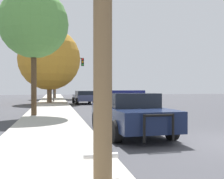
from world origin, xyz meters
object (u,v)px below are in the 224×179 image
object	(u,v)px
tree_sidewalk_mid	(49,59)
tree_sidewalk_far	(55,58)
tree_sidewalk_near	(34,24)
fire_hydrant	(101,153)
police_car	(129,112)
car_background_midblock	(84,97)
traffic_light	(66,70)

from	to	relation	value
tree_sidewalk_mid	tree_sidewalk_far	bearing A→B (deg)	87.15
tree_sidewalk_near	fire_hydrant	bearing A→B (deg)	-80.51
tree_sidewalk_near	tree_sidewalk_mid	bearing A→B (deg)	87.21
police_car	car_background_midblock	world-z (taller)	police_car
fire_hydrant	tree_sidewalk_far	distance (m)	35.89
fire_hydrant	car_background_midblock	world-z (taller)	car_background_midblock
traffic_light	tree_sidewalk_near	distance (m)	16.27
police_car	traffic_light	xyz separation A→B (m)	(-1.34, 22.14, 2.88)
tree_sidewalk_mid	police_car	bearing A→B (deg)	-80.64
traffic_light	tree_sidewalk_near	bearing A→B (deg)	-98.52
tree_sidewalk_far	tree_sidewalk_mid	bearing A→B (deg)	-92.85
car_background_midblock	tree_sidewalk_far	xyz separation A→B (m)	(-2.79, 12.23, 5.08)
fire_hydrant	car_background_midblock	xyz separation A→B (m)	(2.11, 23.27, 0.16)
fire_hydrant	tree_sidewalk_far	bearing A→B (deg)	91.09
tree_sidewalk_far	police_car	bearing A→B (deg)	-85.21
car_background_midblock	tree_sidewalk_near	size ratio (longest dim) A/B	0.59
fire_hydrant	tree_sidewalk_mid	world-z (taller)	tree_sidewalk_mid
fire_hydrant	tree_sidewalk_far	world-z (taller)	tree_sidewalk_far
traffic_light	tree_sidewalk_mid	bearing A→B (deg)	-119.07
car_background_midblock	tree_sidewalk_far	size ratio (longest dim) A/B	0.46
tree_sidewalk_near	traffic_light	bearing A→B (deg)	81.48
tree_sidewalk_mid	tree_sidewalk_near	distance (m)	12.86
fire_hydrant	car_background_midblock	size ratio (longest dim) A/B	0.19
fire_hydrant	tree_sidewalk_near	bearing A→B (deg)	99.49
police_car	car_background_midblock	size ratio (longest dim) A/B	1.28
police_car	tree_sidewalk_mid	size ratio (longest dim) A/B	0.70
tree_sidewalk_far	car_background_midblock	bearing A→B (deg)	-77.16
police_car	fire_hydrant	distance (m)	5.42
traffic_light	tree_sidewalk_mid	size ratio (longest dim) A/B	0.67
police_car	tree_sidewalk_near	bearing A→B (deg)	-61.00
fire_hydrant	traffic_light	bearing A→B (deg)	88.89
police_car	tree_sidewalk_near	xyz separation A→B (m)	(-3.74, 6.11, 4.37)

